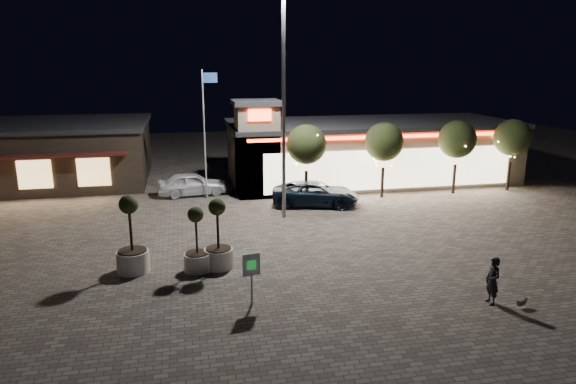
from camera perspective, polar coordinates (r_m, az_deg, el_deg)
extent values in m
plane|color=#72685C|center=(21.00, -1.54, -9.45)|extent=(90.00, 90.00, 0.00)
cube|color=gray|center=(37.95, 9.09, 4.34)|extent=(20.00, 8.00, 4.00)
cube|color=#262628|center=(37.64, 9.22, 7.57)|extent=(20.40, 8.40, 0.30)
cube|color=beige|center=(34.33, 11.44, 2.51)|extent=(17.00, 0.12, 2.60)
cube|color=#FF3714|center=(33.94, 11.64, 6.06)|extent=(19.00, 0.10, 0.18)
cube|color=gray|center=(33.03, -3.47, 4.61)|extent=(2.60, 2.60, 5.80)
cube|color=#262628|center=(32.65, -3.55, 9.89)|extent=(3.00, 3.00, 0.30)
cube|color=#FF3714|center=(31.38, -3.17, 8.52)|extent=(1.40, 0.10, 0.70)
cube|color=#382D23|center=(40.86, -26.72, 3.70)|extent=(16.00, 10.00, 4.00)
cube|color=#262628|center=(40.58, -27.06, 6.68)|extent=(16.40, 10.40, 0.30)
cube|color=#591E19|center=(35.62, -28.99, 3.38)|extent=(14.40, 0.80, 0.15)
cube|color=#FDC572|center=(35.74, -26.31, 1.76)|extent=(2.00, 0.12, 1.80)
cube|color=#FDC572|center=(35.01, -20.77, 2.09)|extent=(2.00, 0.12, 1.80)
cylinder|color=gray|center=(27.56, -0.48, 9.20)|extent=(0.20, 0.20, 12.00)
cylinder|color=white|center=(32.26, -9.26, 6.19)|extent=(0.10, 0.10, 8.00)
cube|color=navy|center=(31.99, -8.69, 12.45)|extent=(0.90, 0.04, 0.60)
cylinder|color=#332319|center=(31.71, 2.03, 0.64)|extent=(0.20, 0.20, 1.92)
sphere|color=#2D3819|center=(31.20, 2.07, 5.31)|extent=(2.42, 2.42, 2.42)
cylinder|color=#332319|center=(33.23, 10.43, 1.05)|extent=(0.20, 0.20, 1.92)
sphere|color=#2D3819|center=(32.74, 10.64, 5.50)|extent=(2.42, 2.42, 2.42)
cylinder|color=#332319|center=(35.40, 17.96, 1.39)|extent=(0.20, 0.20, 1.92)
sphere|color=#2D3819|center=(34.94, 18.29, 5.57)|extent=(2.42, 2.42, 2.42)
cylinder|color=#332319|center=(37.52, 23.29, 1.62)|extent=(0.20, 0.20, 1.92)
sphere|color=#2D3819|center=(37.09, 23.68, 5.56)|extent=(2.42, 2.42, 2.42)
imported|color=black|center=(30.95, 3.08, -0.17)|extent=(5.66, 3.69, 1.45)
imported|color=white|center=(33.82, -10.58, 0.90)|extent=(4.54, 2.16, 1.50)
imported|color=black|center=(19.91, 21.79, -9.16)|extent=(0.42, 0.64, 1.75)
cube|color=#59514C|center=(20.25, 24.52, -11.09)|extent=(0.37, 0.25, 0.18)
sphere|color=#59514C|center=(20.37, 24.87, -10.74)|extent=(0.16, 0.16, 0.16)
cylinder|color=silver|center=(22.30, -16.83, -7.39)|extent=(1.34, 1.34, 0.89)
cylinder|color=black|center=(22.14, -16.91, -6.27)|extent=(1.16, 1.16, 0.07)
cylinder|color=#332319|center=(21.81, -17.11, -3.72)|extent=(0.11, 0.11, 2.00)
sphere|color=#2D3819|center=(21.54, -17.29, -1.32)|extent=(0.78, 0.78, 0.78)
cylinder|color=silver|center=(21.82, -10.00, -7.66)|extent=(1.12, 1.12, 0.75)
cylinder|color=black|center=(21.68, -10.05, -6.70)|extent=(0.97, 0.97, 0.06)
cylinder|color=#332319|center=(21.38, -10.15, -4.52)|extent=(0.09, 0.09, 1.68)
sphere|color=#2D3819|center=(21.14, -10.24, -2.48)|extent=(0.66, 0.66, 0.66)
cylinder|color=silver|center=(21.99, -7.69, -7.29)|extent=(1.23, 1.23, 0.82)
cylinder|color=black|center=(21.84, -7.73, -6.25)|extent=(1.06, 1.06, 0.06)
cylinder|color=#332319|center=(21.52, -7.81, -3.88)|extent=(0.10, 0.10, 1.84)
sphere|color=#2D3819|center=(21.27, -7.89, -1.65)|extent=(0.72, 0.72, 0.72)
cylinder|color=gray|center=(18.70, -4.05, -10.65)|extent=(0.08, 0.08, 1.16)
cube|color=white|center=(18.33, -4.10, -8.05)|extent=(0.63, 0.17, 0.82)
cube|color=green|center=(18.30, -4.09, -8.09)|extent=(0.34, 0.08, 0.34)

